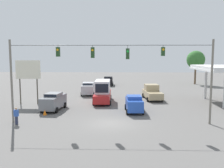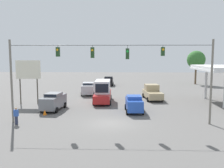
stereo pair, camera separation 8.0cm
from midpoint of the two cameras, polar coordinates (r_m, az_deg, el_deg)
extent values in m
plane|color=#605E5B|center=(23.71, -0.37, -9.01)|extent=(140.00, 140.00, 0.00)
cylinder|color=slate|center=(24.51, 21.85, 0.34)|extent=(0.20, 0.20, 7.82)
cylinder|color=slate|center=(25.24, -21.91, 0.50)|extent=(0.20, 0.20, 7.82)
cylinder|color=black|center=(22.96, -0.38, 8.85)|extent=(18.55, 0.04, 0.04)
cube|color=#1E3D1E|center=(23.24, 11.63, 7.29)|extent=(0.32, 0.36, 0.80)
cylinder|color=black|center=(23.26, 11.66, 8.48)|extent=(0.03, 0.03, 0.17)
cylinder|color=orange|center=(23.06, 11.72, 7.74)|extent=(0.20, 0.02, 0.20)
cube|color=#1E3D1E|center=(22.93, 3.65, 6.90)|extent=(0.32, 0.36, 0.97)
cylinder|color=black|center=(22.95, 3.66, 8.48)|extent=(0.03, 0.03, 0.29)
cylinder|color=green|center=(22.75, 3.67, 7.46)|extent=(0.20, 0.02, 0.20)
cube|color=#1E3D1E|center=(23.07, -4.38, 7.17)|extent=(0.32, 0.36, 0.97)
cylinder|color=black|center=(23.08, -4.39, 8.60)|extent=(0.03, 0.03, 0.18)
cylinder|color=orange|center=(22.89, -4.44, 7.72)|extent=(0.20, 0.02, 0.20)
cube|color=#1E3D1E|center=(23.65, -12.17, 7.19)|extent=(0.32, 0.36, 0.87)
cylinder|color=black|center=(23.66, -12.20, 8.44)|extent=(0.03, 0.03, 0.17)
cylinder|color=orange|center=(23.46, -12.30, 7.67)|extent=(0.20, 0.02, 0.20)
cube|color=black|center=(52.83, -0.75, 0.67)|extent=(1.81, 4.41, 1.17)
cube|color=black|center=(52.76, -0.75, 1.50)|extent=(1.65, 1.94, 0.36)
cube|color=black|center=(51.79, -0.81, 1.40)|extent=(1.43, 0.03, 0.25)
cylinder|color=black|center=(51.54, -1.83, -0.13)|extent=(0.22, 0.64, 0.64)
cylinder|color=black|center=(51.44, 0.15, -0.14)|extent=(0.22, 0.64, 0.64)
cylinder|color=black|center=(54.37, -1.61, 0.22)|extent=(0.22, 0.64, 0.64)
cylinder|color=black|center=(54.27, 0.27, 0.21)|extent=(0.22, 0.64, 0.64)
cube|color=#234CB2|center=(28.22, 5.13, -4.59)|extent=(1.87, 4.07, 1.19)
cube|color=#234CB2|center=(28.08, 5.14, -3.04)|extent=(1.64, 1.82, 0.36)
cube|color=black|center=(28.95, 4.98, -2.74)|extent=(1.37, 0.08, 0.25)
cylinder|color=black|center=(29.69, 6.53, -5.21)|extent=(0.25, 0.65, 0.64)
cylinder|color=black|center=(29.54, 3.22, -5.24)|extent=(0.25, 0.65, 0.64)
cylinder|color=black|center=(27.17, 7.18, -6.33)|extent=(0.25, 0.65, 0.64)
cylinder|color=black|center=(27.01, 3.56, -6.38)|extent=(0.25, 0.65, 0.64)
cube|color=slate|center=(29.96, -13.13, -3.93)|extent=(2.18, 4.66, 1.34)
cube|color=slate|center=(29.82, -13.17, -2.33)|extent=(1.79, 2.13, 0.36)
cube|color=black|center=(28.90, -13.88, -2.63)|extent=(1.39, 0.16, 0.25)
cylinder|color=black|center=(29.08, -15.74, -5.67)|extent=(0.28, 0.66, 0.64)
cylinder|color=black|center=(28.44, -12.50, -5.85)|extent=(0.28, 0.66, 0.64)
cylinder|color=black|center=(31.74, -13.63, -4.59)|extent=(0.28, 0.66, 0.64)
cylinder|color=black|center=(31.15, -10.63, -4.72)|extent=(0.28, 0.66, 0.64)
cube|color=#A8AAB2|center=(40.49, -5.36, -1.08)|extent=(2.10, 4.57, 1.31)
cube|color=#A8AAB2|center=(40.39, -5.37, 0.10)|extent=(1.83, 2.06, 0.36)
cube|color=black|center=(39.40, -5.48, -0.07)|extent=(1.51, 0.10, 0.25)
cylinder|color=black|center=(39.24, -6.89, -2.32)|extent=(0.25, 0.65, 0.64)
cylinder|color=black|center=(39.09, -4.14, -2.32)|extent=(0.25, 0.65, 0.64)
cylinder|color=black|center=(42.11, -6.47, -1.70)|extent=(0.25, 0.65, 0.64)
cylinder|color=black|center=(41.96, -3.91, -1.70)|extent=(0.25, 0.65, 0.64)
cube|color=tan|center=(36.53, 9.29, -2.31)|extent=(2.52, 5.46, 0.90)
cube|color=tan|center=(37.02, 9.11, -0.78)|extent=(2.04, 2.07, 0.90)
cube|color=black|center=(37.96, 8.80, -0.59)|extent=(1.63, 0.17, 0.63)
cylinder|color=black|center=(38.49, 10.22, -2.55)|extent=(0.28, 0.66, 0.64)
cylinder|color=black|center=(38.07, 7.22, -2.60)|extent=(0.28, 0.66, 0.64)
cylinder|color=black|center=(35.20, 11.51, -3.44)|extent=(0.28, 0.66, 0.64)
cylinder|color=black|center=(34.74, 8.24, -3.50)|extent=(0.28, 0.66, 0.64)
cube|color=red|center=(34.02, -2.08, -2.80)|extent=(2.23, 6.80, 1.00)
cube|color=silver|center=(34.17, -2.06, -0.52)|extent=(2.02, 4.36, 1.64)
cube|color=black|center=(32.02, -2.27, -1.00)|extent=(1.69, 0.05, 1.15)
cylinder|color=black|center=(32.03, -4.19, -4.31)|extent=(0.23, 0.64, 0.64)
cylinder|color=black|center=(31.91, -0.40, -4.34)|extent=(0.23, 0.64, 0.64)
cylinder|color=black|center=(36.34, -3.56, -3.00)|extent=(0.23, 0.64, 0.64)
cylinder|color=black|center=(36.23, -0.22, -3.01)|extent=(0.23, 0.64, 0.64)
cone|color=orange|center=(27.79, -15.04, -6.30)|extent=(0.40, 0.40, 0.57)
cone|color=orange|center=(31.12, -13.66, -4.88)|extent=(0.40, 0.40, 0.57)
cone|color=orange|center=(34.12, -12.14, -3.83)|extent=(0.40, 0.40, 0.57)
cylinder|color=silver|center=(39.02, 20.74, 0.19)|extent=(0.36, 0.36, 4.61)
cylinder|color=#4C473D|center=(33.93, -16.59, -1.66)|extent=(0.16, 0.16, 3.33)
cylinder|color=#4C473D|center=(34.73, -20.14, -1.60)|extent=(0.16, 0.16, 3.33)
cube|color=silver|center=(34.04, -18.56, 3.14)|extent=(3.24, 0.12, 2.39)
cylinder|color=#2D334C|center=(24.95, -20.93, -7.75)|extent=(0.28, 0.28, 0.76)
cube|color=#3359B2|center=(24.79, -20.99, -6.22)|extent=(0.40, 0.24, 0.61)
sphere|color=tan|center=(24.71, -21.03, -5.26)|extent=(0.24, 0.24, 0.24)
cylinder|color=brown|center=(57.86, 18.60, 2.08)|extent=(0.39, 0.39, 4.30)
sphere|color=#336B2D|center=(57.71, 18.72, 5.28)|extent=(3.93, 3.93, 3.93)
camera|label=1|loc=(0.04, -89.92, 0.01)|focal=40.00mm
camera|label=2|loc=(0.04, 90.08, -0.01)|focal=40.00mm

